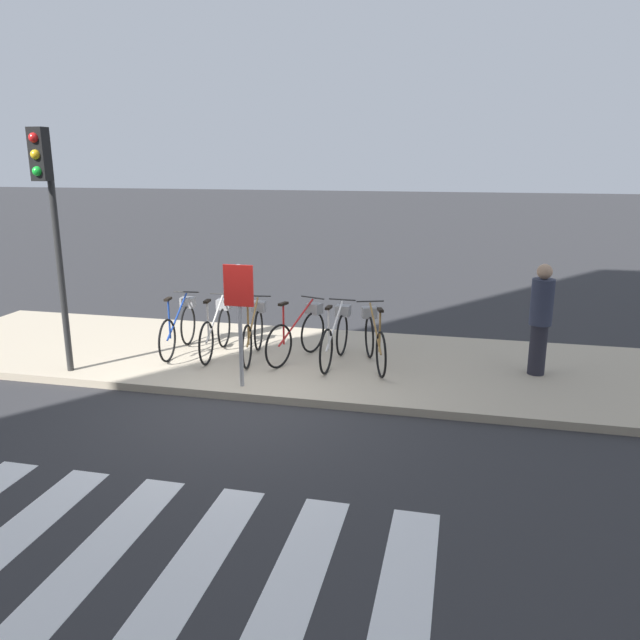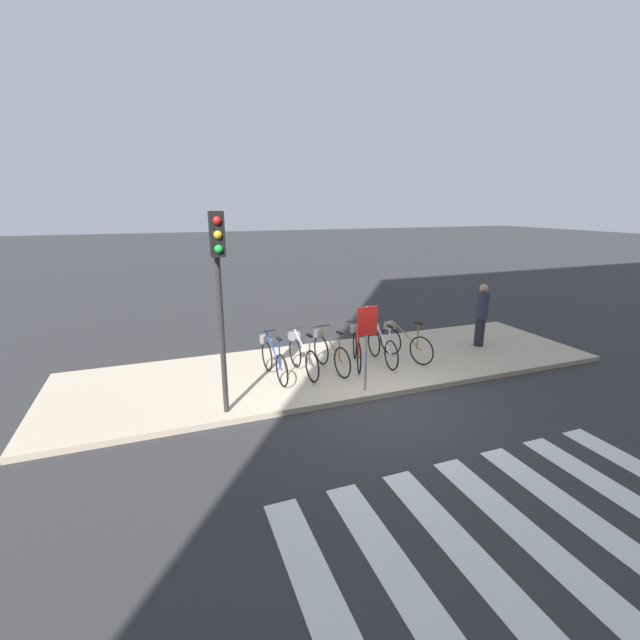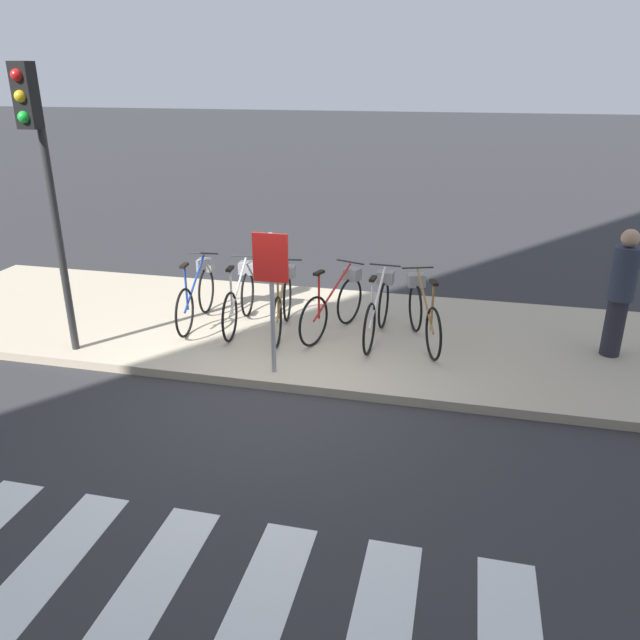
# 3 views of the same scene
# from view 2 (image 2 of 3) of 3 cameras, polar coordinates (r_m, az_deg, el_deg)

# --- Properties ---
(ground_plane) EXTENTS (120.00, 120.00, 0.00)m
(ground_plane) POSITION_cam_2_polar(r_m,az_deg,el_deg) (9.10, 7.34, -10.54)
(ground_plane) COLOR #2D2D30
(sidewalk) EXTENTS (13.07, 3.68, 0.12)m
(sidewalk) POSITION_cam_2_polar(r_m,az_deg,el_deg) (10.60, 2.68, -6.28)
(sidewalk) COLOR #B7A88E
(sidewalk) RESTS_ON ground_plane
(parked_bicycle_0) EXTENTS (0.46, 1.71, 1.05)m
(parked_bicycle_0) POSITION_cam_2_polar(r_m,az_deg,el_deg) (9.77, -6.33, -5.02)
(parked_bicycle_0) COLOR black
(parked_bicycle_0) RESTS_ON sidewalk
(parked_bicycle_1) EXTENTS (0.46, 1.71, 1.05)m
(parked_bicycle_1) POSITION_cam_2_polar(r_m,az_deg,el_deg) (9.94, -2.46, -4.56)
(parked_bicycle_1) COLOR black
(parked_bicycle_1) RESTS_ON sidewalk
(parked_bicycle_2) EXTENTS (0.46, 1.70, 1.05)m
(parked_bicycle_2) POSITION_cam_2_polar(r_m,az_deg,el_deg) (10.13, 1.26, -4.18)
(parked_bicycle_2) COLOR black
(parked_bicycle_2) RESTS_ON sidewalk
(parked_bicycle_3) EXTENTS (0.69, 1.63, 1.05)m
(parked_bicycle_3) POSITION_cam_2_polar(r_m,az_deg,el_deg) (10.52, 4.90, -3.49)
(parked_bicycle_3) COLOR black
(parked_bicycle_3) RESTS_ON sidewalk
(parked_bicycle_4) EXTENTS (0.46, 1.71, 1.05)m
(parked_bicycle_4) POSITION_cam_2_polar(r_m,az_deg,el_deg) (10.74, 8.11, -3.19)
(parked_bicycle_4) COLOR black
(parked_bicycle_4) RESTS_ON sidewalk
(parked_bicycle_5) EXTENTS (0.68, 1.63, 1.05)m
(parked_bicycle_5) POSITION_cam_2_polar(r_m,az_deg,el_deg) (11.05, 10.98, -2.80)
(parked_bicycle_5) COLOR black
(parked_bicycle_5) RESTS_ON sidewalk
(pedestrian) EXTENTS (0.34, 0.34, 1.74)m
(pedestrian) POSITION_cam_2_polar(r_m,az_deg,el_deg) (12.52, 20.72, 0.80)
(pedestrian) COLOR #23232D
(pedestrian) RESTS_ON sidewalk
(traffic_light) EXTENTS (0.24, 0.40, 3.70)m
(traffic_light) POSITION_cam_2_polar(r_m,az_deg,el_deg) (7.59, -13.34, 6.03)
(traffic_light) COLOR #2D2D2D
(traffic_light) RESTS_ON sidewalk
(sign_post) EXTENTS (0.44, 0.07, 1.82)m
(sign_post) POSITION_cam_2_polar(r_m,az_deg,el_deg) (8.81, 6.26, -1.86)
(sign_post) COLOR #99999E
(sign_post) RESTS_ON sidewalk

